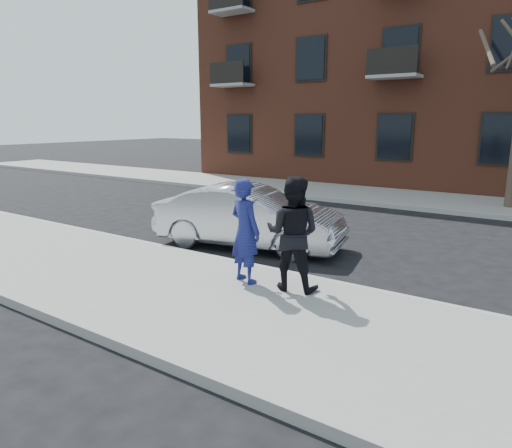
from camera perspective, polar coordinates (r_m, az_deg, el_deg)
The scene contains 9 objects.
ground at distance 8.38m, azimuth -12.59°, elevation -7.31°, with size 100.00×100.00×0.00m, color black.
near_sidewalk at distance 8.20m, azimuth -13.89°, elevation -7.29°, with size 50.00×3.50×0.15m, color gray.
near_curb at distance 9.43m, azimuth -5.79°, elevation -4.31°, with size 50.00×0.10×0.15m, color #999691.
far_sidewalk at distance 17.81m, azimuth 14.52°, elevation 3.47°, with size 50.00×3.50×0.15m, color gray.
far_curb at distance 16.14m, azimuth 12.37°, elevation 2.65°, with size 50.00×0.10×0.15m, color #999691.
apartment_building at distance 23.90m, azimuth 26.02°, elevation 19.57°, with size 24.30×10.30×12.30m.
silver_sedan at distance 10.33m, azimuth -0.89°, elevation 0.90°, with size 1.50×4.29×1.41m, color #B7BABF.
man_hoodie at distance 7.63m, azimuth -1.36°, elevation -0.87°, with size 0.74×0.59×1.77m.
man_peacoat at distance 7.31m, azimuth 4.60°, elevation -1.20°, with size 1.03×0.88×1.85m.
Camera 1 is at (5.78, -5.36, 2.84)m, focal length 32.00 mm.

